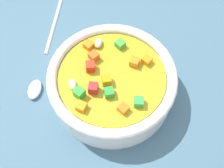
{
  "coord_description": "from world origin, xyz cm",
  "views": [
    {
      "loc": [
        -17.19,
        -14.41,
        43.48
      ],
      "look_at": [
        0.0,
        0.0,
        2.82
      ],
      "focal_mm": 47.81,
      "sensor_mm": 36.0,
      "label": 1
    }
  ],
  "objects": [
    {
      "name": "ground_plane",
      "position": [
        0.0,
        0.0,
        -1.0
      ],
      "size": [
        140.0,
        140.0,
        2.0
      ],
      "primitive_type": "cube",
      "color": "#42667A"
    },
    {
      "name": "spoon",
      "position": [
        -2.55,
        13.29,
        0.44
      ],
      "size": [
        20.24,
        13.63,
        1.04
      ],
      "rotation": [
        0.0,
        0.0,
        3.71
      ],
      "color": "silver",
      "rests_on": "ground_plane"
    },
    {
      "name": "soup_bowl_main",
      "position": [
        -0.01,
        0.01,
        3.18
      ],
      "size": [
        19.64,
        19.64,
        6.63
      ],
      "color": "white",
      "rests_on": "ground_plane"
    }
  ]
}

